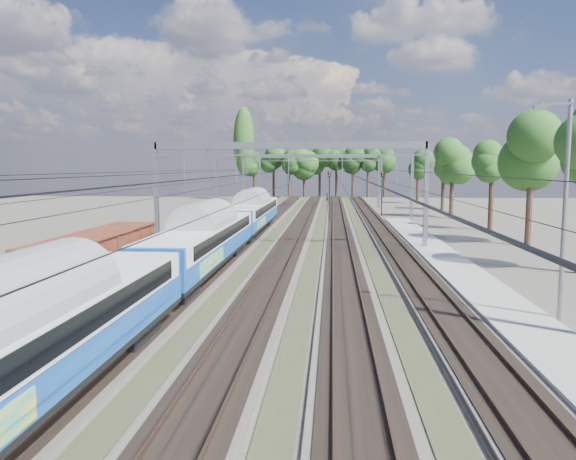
# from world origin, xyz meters

# --- Properties ---
(ground) EXTENTS (220.00, 220.00, 0.00)m
(ground) POSITION_xyz_m (0.00, 0.00, 0.00)
(ground) COLOR #47423A
(ground) RESTS_ON ground
(track_bed) EXTENTS (21.00, 130.00, 0.34)m
(track_bed) POSITION_xyz_m (-0.00, 45.00, 0.10)
(track_bed) COLOR #47423A
(track_bed) RESTS_ON ground
(platform) EXTENTS (3.00, 70.00, 0.30)m
(platform) POSITION_xyz_m (12.00, 20.00, 0.15)
(platform) COLOR gray
(platform) RESTS_ON ground
(catenary) EXTENTS (25.65, 130.00, 9.00)m
(catenary) POSITION_xyz_m (0.33, 52.69, 6.40)
(catenary) COLOR slate
(catenary) RESTS_ON ground
(tree_belt) EXTENTS (40.34, 99.46, 12.10)m
(tree_belt) POSITION_xyz_m (7.98, 92.57, 8.17)
(tree_belt) COLOR black
(tree_belt) RESTS_ON ground
(poplar) EXTENTS (4.40, 4.40, 19.04)m
(poplar) POSITION_xyz_m (-14.50, 98.00, 11.89)
(poplar) COLOR black
(poplar) RESTS_ON ground
(emu_train) EXTENTS (3.12, 65.86, 4.56)m
(emu_train) POSITION_xyz_m (-4.50, 17.35, 2.68)
(emu_train) COLOR black
(emu_train) RESTS_ON ground
(freight_boxcar) EXTENTS (2.60, 12.56, 3.24)m
(freight_boxcar) POSITION_xyz_m (-9.00, 11.56, 1.97)
(freight_boxcar) COLOR black
(freight_boxcar) RESTS_ON ground
(worker) EXTENTS (0.49, 0.72, 1.92)m
(worker) POSITION_xyz_m (2.76, 91.11, 0.96)
(worker) COLOR black
(worker) RESTS_ON ground
(signal_near) EXTENTS (0.46, 0.42, 6.38)m
(signal_near) POSITION_xyz_m (3.34, 53.04, 4.04)
(signal_near) COLOR black
(signal_near) RESTS_ON ground
(signal_far) EXTENTS (0.44, 0.40, 6.26)m
(signal_far) POSITION_xyz_m (10.52, 60.59, 3.96)
(signal_far) COLOR black
(signal_far) RESTS_ON ground
(lamp_post) EXTENTS (1.63, 0.30, 9.80)m
(lamp_post) POSITION_xyz_m (13.68, 7.68, 5.35)
(lamp_post) COLOR slate
(lamp_post) RESTS_ON ground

